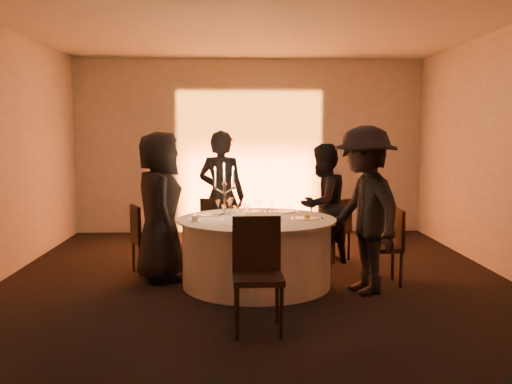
{
  "coord_description": "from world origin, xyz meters",
  "views": [
    {
      "loc": [
        -0.23,
        -6.39,
        1.74
      ],
      "look_at": [
        0.0,
        0.2,
        1.05
      ],
      "focal_mm": 40.0,
      "sensor_mm": 36.0,
      "label": 1
    }
  ],
  "objects_px": {
    "chair_left": "(144,236)",
    "guest_left": "(160,207)",
    "chair_front": "(257,267)",
    "coffee_cup": "(195,219)",
    "chair_right": "(389,242)",
    "chair_back_left": "(216,226)",
    "guest_back_right": "(323,205)",
    "banquet_table": "(257,252)",
    "guest_back_left": "(222,196)",
    "candelabra": "(224,197)",
    "guest_right": "(364,210)",
    "chair_back_right": "(336,226)"
  },
  "relations": [
    {
      "from": "chair_back_left",
      "to": "coffee_cup",
      "type": "distance_m",
      "value": 1.51
    },
    {
      "from": "guest_left",
      "to": "coffee_cup",
      "type": "relative_size",
      "value": 15.93
    },
    {
      "from": "chair_back_right",
      "to": "guest_right",
      "type": "height_order",
      "value": "guest_right"
    },
    {
      "from": "banquet_table",
      "to": "coffee_cup",
      "type": "xyz_separation_m",
      "value": [
        -0.68,
        -0.2,
        0.42
      ]
    },
    {
      "from": "chair_back_left",
      "to": "guest_back_right",
      "type": "relative_size",
      "value": 0.54
    },
    {
      "from": "guest_left",
      "to": "chair_back_left",
      "type": "bearing_deg",
      "value": -45.15
    },
    {
      "from": "chair_front",
      "to": "coffee_cup",
      "type": "distance_m",
      "value": 1.43
    },
    {
      "from": "banquet_table",
      "to": "candelabra",
      "type": "distance_m",
      "value": 0.75
    },
    {
      "from": "chair_right",
      "to": "guest_back_left",
      "type": "bearing_deg",
      "value": -123.98
    },
    {
      "from": "chair_back_left",
      "to": "guest_left",
      "type": "xyz_separation_m",
      "value": [
        -0.63,
        -1.0,
        0.4
      ]
    },
    {
      "from": "chair_right",
      "to": "chair_front",
      "type": "height_order",
      "value": "chair_front"
    },
    {
      "from": "banquet_table",
      "to": "guest_back_left",
      "type": "bearing_deg",
      "value": 108.84
    },
    {
      "from": "chair_left",
      "to": "guest_left",
      "type": "distance_m",
      "value": 0.56
    },
    {
      "from": "guest_back_left",
      "to": "candelabra",
      "type": "height_order",
      "value": "guest_back_left"
    },
    {
      "from": "chair_left",
      "to": "chair_back_left",
      "type": "xyz_separation_m",
      "value": [
        0.87,
        0.69,
        0.0
      ]
    },
    {
      "from": "candelabra",
      "to": "chair_right",
      "type": "bearing_deg",
      "value": -7.45
    },
    {
      "from": "chair_back_left",
      "to": "guest_back_left",
      "type": "distance_m",
      "value": 0.41
    },
    {
      "from": "guest_left",
      "to": "guest_right",
      "type": "bearing_deg",
      "value": -118.27
    },
    {
      "from": "guest_right",
      "to": "chair_front",
      "type": "bearing_deg",
      "value": -64.63
    },
    {
      "from": "guest_back_left",
      "to": "chair_left",
      "type": "bearing_deg",
      "value": 54.97
    },
    {
      "from": "chair_back_right",
      "to": "guest_back_left",
      "type": "bearing_deg",
      "value": -44.15
    },
    {
      "from": "banquet_table",
      "to": "guest_back_right",
      "type": "bearing_deg",
      "value": 46.98
    },
    {
      "from": "chair_back_left",
      "to": "candelabra",
      "type": "height_order",
      "value": "candelabra"
    },
    {
      "from": "chair_left",
      "to": "chair_front",
      "type": "relative_size",
      "value": 0.86
    },
    {
      "from": "chair_right",
      "to": "guest_back_left",
      "type": "distance_m",
      "value": 2.36
    },
    {
      "from": "chair_back_left",
      "to": "guest_back_right",
      "type": "xyz_separation_m",
      "value": [
        1.4,
        -0.3,
        0.32
      ]
    },
    {
      "from": "chair_back_right",
      "to": "guest_back_right",
      "type": "relative_size",
      "value": 0.53
    },
    {
      "from": "chair_left",
      "to": "chair_back_right",
      "type": "bearing_deg",
      "value": -100.74
    },
    {
      "from": "guest_left",
      "to": "candelabra",
      "type": "relative_size",
      "value": 2.78
    },
    {
      "from": "chair_right",
      "to": "guest_left",
      "type": "bearing_deg",
      "value": -96.85
    },
    {
      "from": "guest_back_left",
      "to": "guest_right",
      "type": "bearing_deg",
      "value": 153.17
    },
    {
      "from": "guest_back_right",
      "to": "chair_back_right",
      "type": "bearing_deg",
      "value": -179.4
    },
    {
      "from": "guest_right",
      "to": "guest_back_right",
      "type": "bearing_deg",
      "value": 173.33
    },
    {
      "from": "chair_right",
      "to": "guest_left",
      "type": "height_order",
      "value": "guest_left"
    },
    {
      "from": "chair_right",
      "to": "candelabra",
      "type": "height_order",
      "value": "candelabra"
    },
    {
      "from": "chair_left",
      "to": "chair_back_left",
      "type": "height_order",
      "value": "chair_back_left"
    },
    {
      "from": "guest_back_left",
      "to": "coffee_cup",
      "type": "height_order",
      "value": "guest_back_left"
    },
    {
      "from": "banquet_table",
      "to": "chair_back_right",
      "type": "height_order",
      "value": "chair_back_right"
    },
    {
      "from": "guest_back_right",
      "to": "candelabra",
      "type": "relative_size",
      "value": 2.53
    },
    {
      "from": "chair_left",
      "to": "guest_back_right",
      "type": "height_order",
      "value": "guest_back_right"
    },
    {
      "from": "guest_back_right",
      "to": "candelabra",
      "type": "height_order",
      "value": "guest_back_right"
    },
    {
      "from": "chair_right",
      "to": "guest_back_left",
      "type": "xyz_separation_m",
      "value": [
        -1.95,
        1.28,
        0.4
      ]
    },
    {
      "from": "chair_left",
      "to": "chair_back_left",
      "type": "relative_size",
      "value": 0.99
    },
    {
      "from": "guest_back_left",
      "to": "guest_back_right",
      "type": "height_order",
      "value": "guest_back_left"
    },
    {
      "from": "guest_back_left",
      "to": "coffee_cup",
      "type": "xyz_separation_m",
      "value": [
        -0.25,
        -1.46,
        -0.08
      ]
    },
    {
      "from": "chair_right",
      "to": "chair_front",
      "type": "distance_m",
      "value": 2.13
    },
    {
      "from": "chair_left",
      "to": "guest_back_right",
      "type": "relative_size",
      "value": 0.53
    },
    {
      "from": "guest_left",
      "to": "guest_right",
      "type": "height_order",
      "value": "guest_right"
    },
    {
      "from": "chair_left",
      "to": "chair_right",
      "type": "height_order",
      "value": "chair_right"
    },
    {
      "from": "chair_back_right",
      "to": "chair_front",
      "type": "height_order",
      "value": "chair_front"
    }
  ]
}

